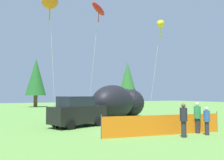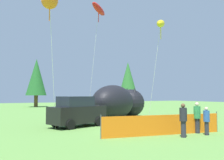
% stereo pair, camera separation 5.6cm
% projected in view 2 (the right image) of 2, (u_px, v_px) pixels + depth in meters
% --- Properties ---
extents(ground_plane, '(120.00, 120.00, 0.00)m').
position_uv_depth(ground_plane, '(130.00, 130.00, 16.28)').
color(ground_plane, '#609342').
extents(parked_car, '(4.50, 2.93, 2.19)m').
position_uv_depth(parked_car, '(77.00, 112.00, 18.03)').
color(parked_car, black).
rests_on(parked_car, ground).
extents(folding_chair, '(0.74, 0.74, 0.89)m').
position_uv_depth(folding_chair, '(177.00, 120.00, 17.88)').
color(folding_chair, black).
rests_on(folding_chair, ground).
extents(inflatable_cat, '(7.71, 6.01, 3.21)m').
position_uv_depth(inflatable_cat, '(118.00, 103.00, 24.11)').
color(inflatable_cat, black).
rests_on(inflatable_cat, ground).
extents(safety_fence, '(7.54, 1.27, 1.27)m').
position_uv_depth(safety_fence, '(164.00, 125.00, 14.34)').
color(safety_fence, orange).
rests_on(safety_fence, ground).
extents(spectator_in_red_shirt, '(0.40, 0.40, 1.84)m').
position_uv_depth(spectator_in_red_shirt, '(183.00, 119.00, 13.57)').
color(spectator_in_red_shirt, '#2D2D38').
rests_on(spectator_in_red_shirt, ground).
extents(spectator_in_white_shirt, '(0.35, 0.35, 1.61)m').
position_uv_depth(spectator_in_white_shirt, '(207.00, 120.00, 14.33)').
color(spectator_in_white_shirt, '#2D2D38').
rests_on(spectator_in_white_shirt, ground).
extents(spectator_in_yellow_shirt, '(0.40, 0.40, 1.86)m').
position_uv_depth(spectator_in_yellow_shirt, '(197.00, 116.00, 15.04)').
color(spectator_in_yellow_shirt, '#2D2D38').
rests_on(spectator_in_yellow_shirt, ground).
extents(kite_red_lizard, '(2.41, 2.26, 11.13)m').
position_uv_depth(kite_red_lizard, '(99.00, 9.00, 24.15)').
color(kite_red_lizard, silver).
rests_on(kite_red_lizard, ground).
extents(kite_yellow_hero, '(1.86, 2.25, 8.70)m').
position_uv_depth(kite_yellow_hero, '(161.00, 24.00, 20.51)').
color(kite_yellow_hero, silver).
rests_on(kite_yellow_hero, ground).
extents(kite_orange_flower, '(1.38, 1.73, 8.81)m').
position_uv_depth(kite_orange_flower, '(50.00, 1.00, 15.83)').
color(kite_orange_flower, silver).
rests_on(kite_orange_flower, ground).
extents(horizon_tree_west, '(3.80, 3.80, 9.06)m').
position_uv_depth(horizon_tree_west, '(128.00, 79.00, 51.37)').
color(horizon_tree_west, brown).
rests_on(horizon_tree_west, ground).
extents(horizon_tree_mid, '(3.85, 3.85, 9.18)m').
position_uv_depth(horizon_tree_mid, '(36.00, 77.00, 47.47)').
color(horizon_tree_mid, brown).
rests_on(horizon_tree_mid, ground).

